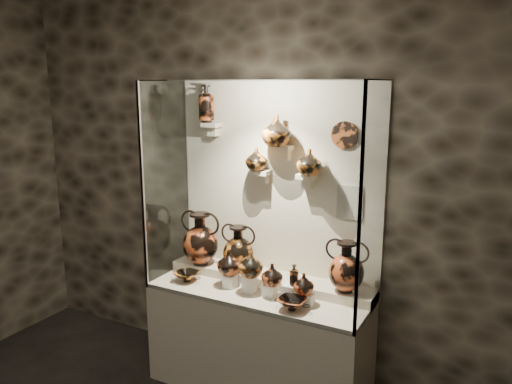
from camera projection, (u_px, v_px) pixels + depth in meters
wall_back at (278, 184)px, 3.91m from camera, size 5.00×0.02×3.20m
plinth at (259, 342)px, 3.89m from camera, size 1.70×0.60×0.80m
front_tier at (259, 292)px, 3.81m from camera, size 1.68×0.58×0.03m
rear_tier at (269, 280)px, 3.95m from camera, size 1.70×0.25×0.10m
back_panel at (277, 184)px, 3.91m from camera, size 1.70×0.03×1.60m
glass_front at (238, 200)px, 3.38m from camera, size 1.70×0.01×1.60m
glass_left at (166, 181)px, 4.03m from camera, size 0.01×0.60×1.60m
glass_right at (373, 205)px, 3.25m from camera, size 0.01×0.60×1.60m
glass_top at (259, 80)px, 3.47m from camera, size 1.70×0.60×0.01m
frame_post_left at (143, 188)px, 3.77m from camera, size 0.02×0.02×1.60m
frame_post_right at (360, 215)px, 3.00m from camera, size 0.02×0.02×1.60m
pedestal_a at (230, 281)px, 3.85m from camera, size 0.09×0.09×0.10m
pedestal_b at (250, 283)px, 3.77m from camera, size 0.09×0.09×0.13m
pedestal_c at (270, 290)px, 3.69m from camera, size 0.09×0.09×0.09m
pedestal_d at (290, 292)px, 3.62m from camera, size 0.09×0.09×0.12m
pedestal_e at (307, 299)px, 3.56m from camera, size 0.09×0.09×0.08m
bracket_ul at (212, 125)px, 4.00m from camera, size 0.14×0.12×0.04m
bracket_ca at (262, 172)px, 3.87m from camera, size 0.14×0.12×0.04m
bracket_cb at (285, 148)px, 3.74m from camera, size 0.10×0.12×0.04m
bracket_cc at (307, 176)px, 3.70m from camera, size 0.14×0.12×0.04m
amphora_left at (200, 239)px, 4.11m from camera, size 0.45×0.45×0.44m
amphora_mid at (238, 248)px, 3.99m from camera, size 0.34×0.34×0.37m
amphora_right at (346, 267)px, 3.58m from camera, size 0.37×0.37×0.38m
jug_a at (229, 262)px, 3.84m from camera, size 0.23×0.23×0.19m
jug_b at (251, 264)px, 3.71m from camera, size 0.25×0.25×0.20m
jug_c at (272, 275)px, 3.65m from camera, size 0.20×0.20×0.17m
jug_e at (304, 284)px, 3.53m from camera, size 0.16×0.16×0.15m
lekythos_small at (294, 274)px, 3.57m from camera, size 0.10×0.10×0.18m
kylix_left at (187, 276)px, 3.97m from camera, size 0.25×0.21×0.10m
kylix_right at (292, 303)px, 3.47m from camera, size 0.27×0.24×0.10m
lekythos_tall at (206, 101)px, 3.96m from camera, size 0.17×0.17×0.33m
ovoid_vase_a at (256, 159)px, 3.83m from camera, size 0.22×0.22×0.18m
ovoid_vase_b at (276, 131)px, 3.68m from camera, size 0.29×0.29×0.23m
ovoid_vase_c at (309, 162)px, 3.62m from camera, size 0.19×0.19×0.19m
wall_plate at (345, 135)px, 3.55m from camera, size 0.20×0.02×0.20m
info_placard at (349, 202)px, 3.64m from camera, size 0.19×0.01×0.25m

